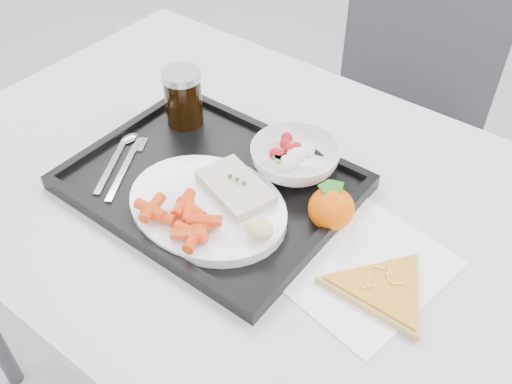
{
  "coord_description": "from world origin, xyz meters",
  "views": [
    {
      "loc": [
        0.44,
        -0.26,
        1.41
      ],
      "look_at": [
        0.02,
        0.28,
        0.77
      ],
      "focal_mm": 40.0,
      "sensor_mm": 36.0,
      "label": 1
    }
  ],
  "objects_px": {
    "salad_bowl": "(295,158)",
    "tangerine": "(331,208)",
    "tray": "(211,184)",
    "dinner_plate": "(207,207)",
    "pizza_slice": "(383,289)",
    "cola_glass": "(183,97)",
    "chair": "(395,105)",
    "table": "(252,216)"
  },
  "relations": [
    {
      "from": "salad_bowl",
      "to": "tangerine",
      "type": "bearing_deg",
      "value": -29.13
    },
    {
      "from": "tray",
      "to": "tangerine",
      "type": "bearing_deg",
      "value": 13.73
    },
    {
      "from": "dinner_plate",
      "to": "pizza_slice",
      "type": "distance_m",
      "value": 0.3
    },
    {
      "from": "tray",
      "to": "cola_glass",
      "type": "distance_m",
      "value": 0.19
    },
    {
      "from": "chair",
      "to": "tray",
      "type": "relative_size",
      "value": 2.07
    },
    {
      "from": "cola_glass",
      "to": "tangerine",
      "type": "relative_size",
      "value": 1.36
    },
    {
      "from": "table",
      "to": "chair",
      "type": "xyz_separation_m",
      "value": [
        -0.04,
        0.67,
        -0.15
      ]
    },
    {
      "from": "pizza_slice",
      "to": "chair",
      "type": "bearing_deg",
      "value": 113.69
    },
    {
      "from": "table",
      "to": "cola_glass",
      "type": "xyz_separation_m",
      "value": [
        -0.2,
        0.06,
        0.14
      ]
    },
    {
      "from": "tangerine",
      "to": "chair",
      "type": "bearing_deg",
      "value": 105.9
    },
    {
      "from": "table",
      "to": "cola_glass",
      "type": "bearing_deg",
      "value": 163.87
    },
    {
      "from": "pizza_slice",
      "to": "cola_glass",
      "type": "bearing_deg",
      "value": 166.11
    },
    {
      "from": "dinner_plate",
      "to": "cola_glass",
      "type": "xyz_separation_m",
      "value": [
        -0.19,
        0.16,
        0.05
      ]
    },
    {
      "from": "dinner_plate",
      "to": "cola_glass",
      "type": "relative_size",
      "value": 2.5
    },
    {
      "from": "chair",
      "to": "tray",
      "type": "height_order",
      "value": "chair"
    },
    {
      "from": "cola_glass",
      "to": "pizza_slice",
      "type": "height_order",
      "value": "cola_glass"
    },
    {
      "from": "table",
      "to": "pizza_slice",
      "type": "distance_m",
      "value": 0.3
    },
    {
      "from": "chair",
      "to": "tangerine",
      "type": "height_order",
      "value": "chair"
    },
    {
      "from": "pizza_slice",
      "to": "tangerine",
      "type": "bearing_deg",
      "value": 152.08
    },
    {
      "from": "table",
      "to": "tangerine",
      "type": "xyz_separation_m",
      "value": [
        0.15,
        0.01,
        0.1
      ]
    },
    {
      "from": "salad_bowl",
      "to": "chair",
      "type": "bearing_deg",
      "value": 97.31
    },
    {
      "from": "chair",
      "to": "cola_glass",
      "type": "distance_m",
      "value": 0.69
    },
    {
      "from": "tray",
      "to": "salad_bowl",
      "type": "relative_size",
      "value": 2.96
    },
    {
      "from": "tray",
      "to": "tangerine",
      "type": "relative_size",
      "value": 5.66
    },
    {
      "from": "table",
      "to": "tangerine",
      "type": "bearing_deg",
      "value": 3.34
    },
    {
      "from": "tray",
      "to": "pizza_slice",
      "type": "relative_size",
      "value": 1.73
    },
    {
      "from": "tray",
      "to": "chair",
      "type": "bearing_deg",
      "value": 88.68
    },
    {
      "from": "pizza_slice",
      "to": "dinner_plate",
      "type": "bearing_deg",
      "value": -173.09
    },
    {
      "from": "tray",
      "to": "tangerine",
      "type": "height_order",
      "value": "tangerine"
    },
    {
      "from": "tangerine",
      "to": "pizza_slice",
      "type": "distance_m",
      "value": 0.15
    },
    {
      "from": "salad_bowl",
      "to": "tangerine",
      "type": "distance_m",
      "value": 0.13
    },
    {
      "from": "table",
      "to": "dinner_plate",
      "type": "distance_m",
      "value": 0.13
    },
    {
      "from": "chair",
      "to": "pizza_slice",
      "type": "distance_m",
      "value": 0.83
    },
    {
      "from": "tray",
      "to": "salad_bowl",
      "type": "distance_m",
      "value": 0.15
    },
    {
      "from": "chair",
      "to": "pizza_slice",
      "type": "relative_size",
      "value": 3.57
    },
    {
      "from": "salad_bowl",
      "to": "cola_glass",
      "type": "relative_size",
      "value": 1.41
    },
    {
      "from": "tray",
      "to": "salad_bowl",
      "type": "xyz_separation_m",
      "value": [
        0.09,
        0.11,
        0.03
      ]
    },
    {
      "from": "pizza_slice",
      "to": "table",
      "type": "bearing_deg",
      "value": 167.75
    },
    {
      "from": "dinner_plate",
      "to": "tangerine",
      "type": "distance_m",
      "value": 0.2
    },
    {
      "from": "dinner_plate",
      "to": "cola_glass",
      "type": "height_order",
      "value": "cola_glass"
    },
    {
      "from": "dinner_plate",
      "to": "salad_bowl",
      "type": "bearing_deg",
      "value": 72.97
    },
    {
      "from": "dinner_plate",
      "to": "salad_bowl",
      "type": "distance_m",
      "value": 0.18
    }
  ]
}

